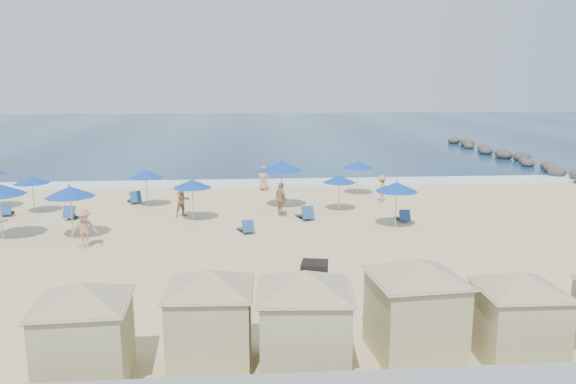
{
  "coord_description": "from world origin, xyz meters",
  "views": [
    {
      "loc": [
        0.76,
        -22.46,
        7.05
      ],
      "look_at": [
        2.7,
        3.0,
        1.88
      ],
      "focal_mm": 35.0,
      "sensor_mm": 36.0,
      "label": 1
    }
  ],
  "objects_px": {
    "beachgoer_3": "(382,189)",
    "trash_bin": "(314,275)",
    "cabana_2": "(304,309)",
    "umbrella_9": "(397,187)",
    "cabana_0": "(84,320)",
    "umbrella_6": "(282,166)",
    "umbrella_8": "(339,179)",
    "rock_jetty": "(510,156)",
    "cabana_4": "(519,305)",
    "umbrella_3": "(70,192)",
    "umbrella_4": "(146,174)",
    "beachgoer_2": "(281,199)",
    "umbrella_7": "(358,165)",
    "cabana_1": "(210,305)",
    "umbrella_5": "(192,184)",
    "beachgoer_5": "(84,229)",
    "cabana_3": "(416,294)",
    "beachgoer_4": "(263,178)",
    "beachgoer_1": "(182,201)",
    "umbrella_2": "(32,180)"
  },
  "relations": [
    {
      "from": "umbrella_6",
      "to": "umbrella_8",
      "type": "distance_m",
      "value": 3.24
    },
    {
      "from": "umbrella_8",
      "to": "umbrella_5",
      "type": "bearing_deg",
      "value": -168.5
    },
    {
      "from": "rock_jetty",
      "to": "umbrella_5",
      "type": "xyz_separation_m",
      "value": [
        -25.93,
        -19.59,
        1.55
      ]
    },
    {
      "from": "umbrella_7",
      "to": "umbrella_8",
      "type": "bearing_deg",
      "value": -113.56
    },
    {
      "from": "umbrella_6",
      "to": "umbrella_7",
      "type": "relative_size",
      "value": 1.26
    },
    {
      "from": "umbrella_2",
      "to": "beachgoer_3",
      "type": "xyz_separation_m",
      "value": [
        19.09,
        1.28,
        -1.02
      ]
    },
    {
      "from": "rock_jetty",
      "to": "cabana_2",
      "type": "distance_m",
      "value": 41.13
    },
    {
      "from": "cabana_3",
      "to": "beachgoer_5",
      "type": "bearing_deg",
      "value": 137.38
    },
    {
      "from": "cabana_0",
      "to": "beachgoer_5",
      "type": "bearing_deg",
      "value": 105.47
    },
    {
      "from": "umbrella_6",
      "to": "umbrella_8",
      "type": "xyz_separation_m",
      "value": [
        3.04,
        -0.95,
        -0.6
      ]
    },
    {
      "from": "umbrella_3",
      "to": "beachgoer_3",
      "type": "relative_size",
      "value": 1.55
    },
    {
      "from": "trash_bin",
      "to": "beachgoer_2",
      "type": "height_order",
      "value": "beachgoer_2"
    },
    {
      "from": "rock_jetty",
      "to": "umbrella_5",
      "type": "relative_size",
      "value": 12.1
    },
    {
      "from": "umbrella_5",
      "to": "beachgoer_5",
      "type": "relative_size",
      "value": 1.3
    },
    {
      "from": "cabana_4",
      "to": "beachgoer_2",
      "type": "bearing_deg",
      "value": 107.5
    },
    {
      "from": "cabana_3",
      "to": "beachgoer_1",
      "type": "distance_m",
      "value": 17.34
    },
    {
      "from": "rock_jetty",
      "to": "cabana_4",
      "type": "height_order",
      "value": "cabana_4"
    },
    {
      "from": "cabana_4",
      "to": "umbrella_5",
      "type": "bearing_deg",
      "value": 122.17
    },
    {
      "from": "umbrella_7",
      "to": "cabana_1",
      "type": "bearing_deg",
      "value": -110.88
    },
    {
      "from": "cabana_1",
      "to": "umbrella_3",
      "type": "bearing_deg",
      "value": 120.12
    },
    {
      "from": "beachgoer_3",
      "to": "trash_bin",
      "type": "bearing_deg",
      "value": -3.21
    },
    {
      "from": "umbrella_9",
      "to": "beachgoer_4",
      "type": "bearing_deg",
      "value": 121.63
    },
    {
      "from": "umbrella_2",
      "to": "rock_jetty",
      "type": "bearing_deg",
      "value": 26.66
    },
    {
      "from": "umbrella_5",
      "to": "umbrella_6",
      "type": "bearing_deg",
      "value": 28.46
    },
    {
      "from": "beachgoer_1",
      "to": "beachgoer_2",
      "type": "distance_m",
      "value": 5.13
    },
    {
      "from": "cabana_0",
      "to": "beachgoer_3",
      "type": "xyz_separation_m",
      "value": [
        11.63,
        18.83,
        -0.75
      ]
    },
    {
      "from": "rock_jetty",
      "to": "cabana_3",
      "type": "height_order",
      "value": "cabana_3"
    },
    {
      "from": "umbrella_6",
      "to": "beachgoer_5",
      "type": "distance_m",
      "value": 11.24
    },
    {
      "from": "umbrella_8",
      "to": "umbrella_9",
      "type": "xyz_separation_m",
      "value": [
        2.13,
        -3.66,
        0.25
      ]
    },
    {
      "from": "trash_bin",
      "to": "umbrella_4",
      "type": "height_order",
      "value": "umbrella_4"
    },
    {
      "from": "umbrella_4",
      "to": "beachgoer_2",
      "type": "height_order",
      "value": "umbrella_4"
    },
    {
      "from": "beachgoer_3",
      "to": "umbrella_8",
      "type": "bearing_deg",
      "value": -35.27
    },
    {
      "from": "trash_bin",
      "to": "umbrella_3",
      "type": "distance_m",
      "value": 12.25
    },
    {
      "from": "cabana_1",
      "to": "cabana_0",
      "type": "bearing_deg",
      "value": -166.84
    },
    {
      "from": "rock_jetty",
      "to": "beachgoer_4",
      "type": "height_order",
      "value": "beachgoer_4"
    },
    {
      "from": "umbrella_6",
      "to": "umbrella_8",
      "type": "height_order",
      "value": "umbrella_6"
    },
    {
      "from": "cabana_3",
      "to": "umbrella_9",
      "type": "height_order",
      "value": "cabana_3"
    },
    {
      "from": "trash_bin",
      "to": "cabana_1",
      "type": "relative_size",
      "value": 0.2
    },
    {
      "from": "umbrella_7",
      "to": "beachgoer_3",
      "type": "xyz_separation_m",
      "value": [
        0.96,
        -2.28,
        -1.08
      ]
    },
    {
      "from": "cabana_4",
      "to": "umbrella_6",
      "type": "distance_m",
      "value": 18.23
    },
    {
      "from": "umbrella_6",
      "to": "beachgoer_3",
      "type": "bearing_deg",
      "value": 9.96
    },
    {
      "from": "rock_jetty",
      "to": "cabana_4",
      "type": "xyz_separation_m",
      "value": [
        -16.47,
        -34.63,
        1.13
      ]
    },
    {
      "from": "umbrella_3",
      "to": "rock_jetty",
      "type": "bearing_deg",
      "value": 35.83
    },
    {
      "from": "umbrella_7",
      "to": "beachgoer_4",
      "type": "height_order",
      "value": "umbrella_7"
    },
    {
      "from": "cabana_2",
      "to": "umbrella_9",
      "type": "xyz_separation_m",
      "value": [
        5.78,
        13.11,
        0.37
      ]
    },
    {
      "from": "cabana_3",
      "to": "umbrella_7",
      "type": "distance_m",
      "value": 20.53
    },
    {
      "from": "rock_jetty",
      "to": "cabana_0",
      "type": "bearing_deg",
      "value": -127.8
    },
    {
      "from": "cabana_0",
      "to": "beachgoer_4",
      "type": "height_order",
      "value": "cabana_0"
    },
    {
      "from": "cabana_1",
      "to": "umbrella_6",
      "type": "xyz_separation_m",
      "value": [
        2.89,
        17.13,
        0.8
      ]
    },
    {
      "from": "umbrella_8",
      "to": "umbrella_9",
      "type": "distance_m",
      "value": 4.24
    }
  ]
}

